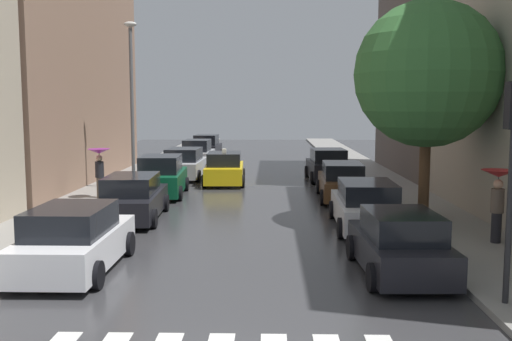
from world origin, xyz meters
name	(u,v)px	position (x,y,z in m)	size (l,w,h in m)	color
ground_plane	(255,179)	(0.00, 24.00, -0.02)	(28.00, 72.00, 0.04)	#363638
sidewalk_left	(136,177)	(-6.50, 24.00, 0.07)	(3.00, 72.00, 0.15)	gray
sidewalk_right	(374,178)	(6.50, 24.00, 0.07)	(3.00, 72.00, 0.15)	gray
building_right_mid	(453,30)	(11.00, 25.89, 8.18)	(6.00, 12.84, 16.37)	#564C47
parked_car_left_nearest	(74,241)	(-3.90, 6.20, 0.76)	(2.11, 4.39, 1.61)	silver
parked_car_left_second	(133,199)	(-3.99, 12.57, 0.75)	(2.27, 4.79, 1.59)	black
parked_car_left_third	(161,177)	(-3.97, 17.94, 0.84)	(2.26, 4.48, 1.81)	#0C4C2D
parked_car_left_fourth	(185,164)	(-3.86, 24.12, 0.78)	(2.24, 4.73, 1.67)	#B2B7BF
parked_car_left_fifth	(198,155)	(-3.84, 29.71, 0.84)	(2.08, 4.11, 1.81)	#B2B7BF
parked_car_left_sixth	(207,148)	(-3.89, 35.58, 0.84)	(2.13, 4.30, 1.82)	black
parked_car_right_nearest	(400,245)	(3.90, 6.08, 0.72)	(2.10, 4.06, 1.54)	black
parked_car_right_second	(366,206)	(3.96, 11.28, 0.74)	(2.20, 4.72, 1.56)	silver
parked_car_right_third	(342,182)	(3.89, 17.17, 0.75)	(2.11, 4.77, 1.59)	brown
parked_car_right_fourth	(328,166)	(3.90, 23.39, 0.79)	(2.28, 4.15, 1.71)	black
taxi_midroad	(224,169)	(-1.49, 21.91, 0.76)	(2.19, 4.36, 1.81)	yellow
pedestrian_foreground	(498,191)	(7.20, 8.79, 1.62)	(0.95, 0.95, 2.06)	black
pedestrian_by_kerb	(99,163)	(-6.29, 16.48, 1.59)	(0.93, 0.93, 2.05)	brown
street_tree_right	(428,74)	(5.98, 11.98, 5.01)	(4.83, 4.83, 7.29)	#513823
lamp_post_left	(132,94)	(-5.55, 19.39, 4.51)	(0.60, 0.28, 7.63)	#595B60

